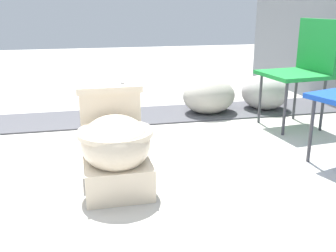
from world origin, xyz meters
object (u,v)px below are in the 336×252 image
object	(u,v)px
folding_chair_left	(305,62)
boulder_near	(265,92)
boulder_far	(209,96)
toilet	(114,144)

from	to	relation	value
folding_chair_left	boulder_near	bearing A→B (deg)	-90.08
boulder_far	toilet	bearing A→B (deg)	-37.50
folding_chair_left	boulder_near	distance (m)	0.63
folding_chair_left	boulder_far	world-z (taller)	folding_chair_left
toilet	boulder_far	xyz separation A→B (m)	(-1.24, 0.95, -0.06)
folding_chair_left	boulder_far	xyz separation A→B (m)	(-0.51, -0.60, -0.35)
folding_chair_left	toilet	bearing A→B (deg)	18.87
toilet	boulder_near	world-z (taller)	toilet
boulder_far	folding_chair_left	bearing A→B (deg)	49.37
boulder_near	folding_chair_left	bearing A→B (deg)	6.23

